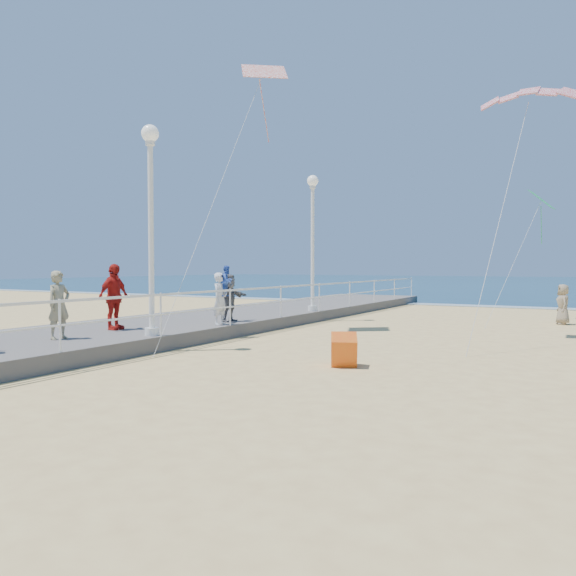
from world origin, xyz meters
The scene contains 17 objects.
ground centered at (0.00, 0.00, 0.00)m, with size 160.00×160.00×0.00m, color #ECCB7B.
ocean centered at (0.00, 65.00, 0.01)m, with size 160.00×90.00×0.05m, color #0C324D.
surf_line centered at (0.00, 20.50, 0.03)m, with size 160.00×1.20×0.04m, color silver.
boardwalk centered at (-7.50, 0.00, 0.20)m, with size 5.00×44.00×0.40m, color slate.
railing centered at (-5.05, 0.00, 1.25)m, with size 0.05×42.00×0.55m.
lamp_post_mid centered at (-5.35, 0.00, 3.66)m, with size 0.44×0.44×5.32m.
lamp_post_far centered at (-5.35, 9.00, 3.66)m, with size 0.44×0.44×5.32m.
woman_holding_toddler centered at (-5.40, 2.98, 1.19)m, with size 0.57×0.38×1.57m, color silver.
toddler_held centered at (-5.25, 3.13, 1.72)m, with size 0.45×0.35×0.93m, color blue.
spectator_3 centered at (-7.19, 0.46, 1.32)m, with size 1.08×0.45×1.83m, color red.
spectator_5 centered at (-5.75, 3.93, 1.16)m, with size 1.42×0.45×1.53m, color #5C5D62.
spectator_6 centered at (-6.82, -1.63, 1.23)m, with size 0.60×0.40×1.66m, color #9B906B.
beach_walker_c centered at (3.33, 12.39, 0.75)m, with size 0.73×0.48×1.50m, color gray.
box_kite centered at (-0.21, 0.40, 0.30)m, with size 0.55×0.55×0.60m, color red.
kite_parafoil centered at (2.67, 6.81, 7.15)m, with size 2.74×0.90×0.30m, color red, non-canonical shape.
kite_diamond_green centered at (2.36, 14.48, 4.88)m, with size 1.15×1.15×0.02m, color #23A661.
kite_diamond_redwhite centered at (-5.21, 5.20, 8.56)m, with size 1.44×1.44×0.02m, color red.
Camera 1 is at (4.66, -10.66, 2.17)m, focal length 35.00 mm.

